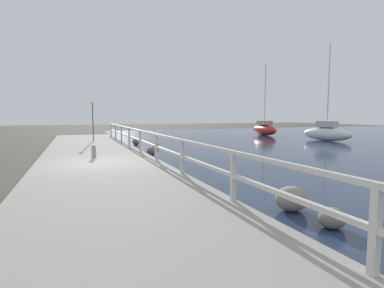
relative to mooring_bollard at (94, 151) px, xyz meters
name	(u,v)px	position (x,y,z in m)	size (l,w,h in m)	color
ground_plane	(100,169)	(0.13, -1.46, -0.56)	(120.00, 120.00, 0.00)	#4C473D
dock_walkway	(100,166)	(0.13, -1.46, -0.42)	(4.69, 36.00, 0.28)	#9E998E
railing	(156,142)	(2.38, -1.46, 0.46)	(0.10, 32.50, 1.08)	beige
boulder_upstream	(332,218)	(3.65, -9.40, -0.36)	(0.52, 0.47, 0.39)	slate
boulder_near_dock	(292,199)	(3.65, -8.29, -0.28)	(0.73, 0.66, 0.55)	gray
boulder_far_strip	(155,145)	(4.08, 5.26, -0.39)	(0.45, 0.40, 0.34)	#666056
boulder_downstream	(136,142)	(3.37, 8.08, -0.35)	(0.54, 0.48, 0.40)	#666056
boulder_mid_strip	(151,151)	(3.05, 2.10, -0.36)	(0.53, 0.47, 0.39)	#666056
mooring_bollard	(94,151)	(0.00, 0.00, 0.00)	(0.19, 0.19, 0.56)	gray
dock_lamp	(93,112)	(0.50, 8.88, 1.76)	(0.24, 0.24, 2.82)	#514C47
sailboat_white	(327,133)	(18.67, 5.43, 0.12)	(1.81, 4.58, 7.83)	white
sailboat_red	(264,129)	(18.06, 13.29, 0.10)	(2.18, 4.84, 7.54)	red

